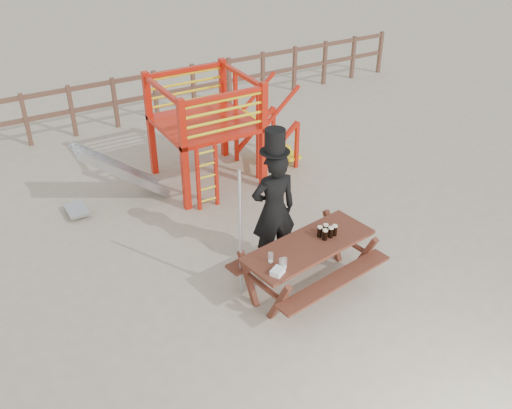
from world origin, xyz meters
name	(u,v)px	position (x,y,z in m)	size (l,w,h in m)	color
ground	(301,282)	(0.00, 0.00, 0.00)	(60.00, 60.00, 0.00)	#B2A58B
back_fence	(135,93)	(0.00, 7.00, 0.74)	(15.09, 0.09, 1.20)	brown
playground_fort	(202,131)	(0.12, 3.58, 1.07)	(4.71, 1.84, 2.10)	red
picnic_table	(308,260)	(0.01, -0.13, 0.49)	(2.18, 1.67, 0.77)	brown
man_with_hat	(274,207)	(-0.11, 0.64, 1.02)	(0.77, 0.56, 2.28)	black
metal_pole	(240,236)	(-0.92, 0.22, 1.02)	(0.05, 0.05, 2.05)	#B2B2B7
parasol_base	(350,232)	(1.43, 0.63, 0.05)	(0.45, 0.45, 0.19)	#3D3D42
paper_bag	(278,272)	(-0.74, -0.48, 0.81)	(0.18, 0.14, 0.08)	white
stout_pints	(327,232)	(0.34, -0.10, 0.86)	(0.28, 0.18, 0.17)	black
empty_glasses	(279,262)	(-0.64, -0.34, 0.84)	(0.17, 0.26, 0.15)	silver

